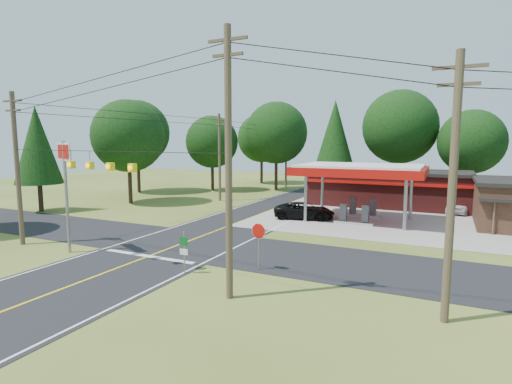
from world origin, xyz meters
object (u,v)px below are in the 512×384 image
at_px(gas_canopy, 360,172).
at_px(octagonal_stop_sign, 259,235).
at_px(suv_car, 304,211).
at_px(big_stop_sign, 65,170).
at_px(sedan_car, 460,205).

bearing_deg(gas_canopy, octagonal_stop_sign, -97.12).
xyz_separation_m(suv_car, big_stop_sign, (-9.50, -16.66, 4.36)).
distance_m(gas_canopy, suv_car, 5.88).
distance_m(suv_car, octagonal_stop_sign, 14.93).
relative_size(suv_car, sedan_car, 1.14).
height_order(suv_car, sedan_car, sedan_car).
distance_m(gas_canopy, big_stop_sign, 22.83).
bearing_deg(big_stop_sign, gas_canopy, 52.14).
height_order(gas_canopy, suv_car, gas_canopy).
relative_size(sedan_car, octagonal_stop_sign, 1.79).
height_order(gas_canopy, sedan_car, gas_canopy).
relative_size(sedan_car, big_stop_sign, 0.68).
bearing_deg(suv_car, gas_canopy, -85.32).
xyz_separation_m(gas_canopy, big_stop_sign, (-14.00, -18.01, 0.83)).
bearing_deg(sedan_car, gas_canopy, -123.33).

